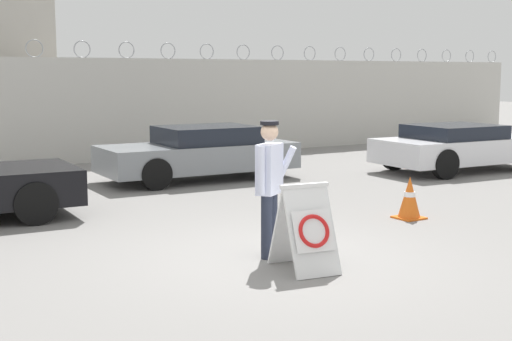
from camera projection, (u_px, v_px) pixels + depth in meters
ground_plane at (277, 258)px, 9.37m from camera, size 90.00×90.00×0.00m
perimeter_wall at (37, 112)px, 18.50m from camera, size 36.00×0.30×3.28m
barricade_sign at (306, 228)px, 8.74m from camera, size 0.73×0.95×1.08m
security_guard at (270, 181)px, 9.30m from camera, size 0.68×0.46×1.81m
traffic_cone_near at (410, 198)px, 11.89m from camera, size 0.44×0.44×0.71m
parked_car_rear_sedan at (200, 153)px, 16.16m from camera, size 4.48×2.06×1.22m
parked_car_far_side at (459, 147)px, 17.64m from camera, size 4.40×2.23×1.16m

